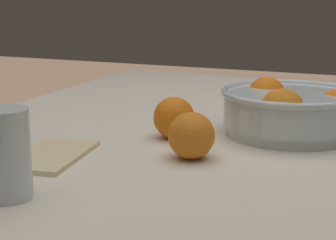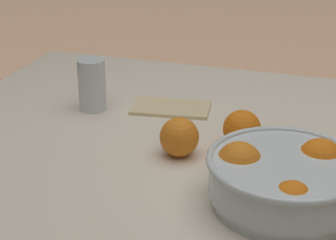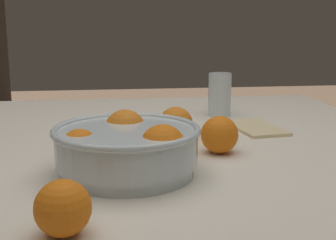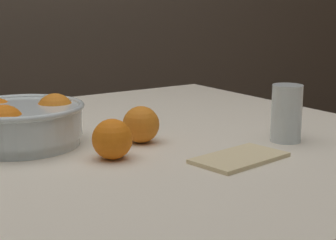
# 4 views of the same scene
# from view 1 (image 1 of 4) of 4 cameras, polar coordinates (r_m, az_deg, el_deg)

# --- Properties ---
(dining_table) EXTENTS (1.48, 1.16, 0.76)m
(dining_table) POSITION_cam_1_polar(r_m,az_deg,el_deg) (1.09, 6.14, -4.99)
(dining_table) COLOR beige
(dining_table) RESTS_ON ground_plane
(fruit_bowl) EXTENTS (0.27, 0.27, 0.10)m
(fruit_bowl) POSITION_cam_1_polar(r_m,az_deg,el_deg) (1.10, 12.25, 1.06)
(fruit_bowl) COLOR silver
(fruit_bowl) RESTS_ON dining_table
(juice_glass) EXTENTS (0.07, 0.07, 0.12)m
(juice_glass) POSITION_cam_1_polar(r_m,az_deg,el_deg) (0.78, -16.07, -3.79)
(juice_glass) COLOR #F4A314
(juice_glass) RESTS_ON dining_table
(orange_loose_near_bowl) EXTENTS (0.08, 0.08, 0.08)m
(orange_loose_near_bowl) POSITION_cam_1_polar(r_m,az_deg,el_deg) (0.93, 2.39, -1.59)
(orange_loose_near_bowl) COLOR orange
(orange_loose_near_bowl) RESTS_ON dining_table
(orange_loose_front) EXTENTS (0.08, 0.08, 0.08)m
(orange_loose_front) POSITION_cam_1_polar(r_m,az_deg,el_deg) (1.06, 0.61, 0.23)
(orange_loose_front) COLOR orange
(orange_loose_front) RESTS_ON dining_table
(napkin) EXTENTS (0.20, 0.13, 0.01)m
(napkin) POSITION_cam_1_polar(r_m,az_deg,el_deg) (0.96, -11.80, -3.53)
(napkin) COLOR beige
(napkin) RESTS_ON dining_table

